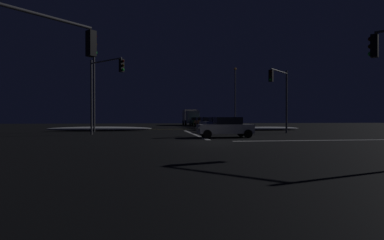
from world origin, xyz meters
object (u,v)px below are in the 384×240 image
(streetlamp_right_far, at_px, (235,93))
(sedan_green, at_px, (196,122))
(sedan_blue, at_px, (217,124))
(box_truck, at_px, (190,117))
(sedan_silver_crossing, at_px, (225,127))
(streetlamp_left_near, at_px, (94,80))
(traffic_signal_ne, at_px, (280,89))
(sedan_black, at_px, (226,125))
(sedan_white, at_px, (208,123))
(traffic_signal_sw, at_px, (35,53))
(sedan_orange, at_px, (202,122))
(traffic_signal_nw, at_px, (103,82))

(streetlamp_right_far, bearing_deg, sedan_green, 143.61)
(streetlamp_right_far, bearing_deg, sedan_blue, -113.73)
(box_truck, xyz_separation_m, sedan_silver_crossing, (-1.99, -37.66, -0.91))
(streetlamp_left_near, bearing_deg, traffic_signal_ne, -19.38)
(sedan_black, distance_m, box_truck, 30.17)
(sedan_white, relative_size, traffic_signal_sw, 0.79)
(sedan_orange, bearing_deg, sedan_white, -92.48)
(sedan_blue, xyz_separation_m, sedan_green, (0.13, 18.16, 0.00))
(traffic_signal_sw, bearing_deg, box_truck, 76.66)
(sedan_blue, distance_m, sedan_green, 18.16)
(sedan_blue, height_order, traffic_signal_sw, traffic_signal_sw)
(sedan_black, height_order, sedan_orange, same)
(sedan_orange, distance_m, streetlamp_right_far, 7.72)
(sedan_blue, bearing_deg, sedan_silver_crossing, -99.27)
(traffic_signal_sw, bearing_deg, streetlamp_left_near, 95.20)
(sedan_silver_crossing, height_order, streetlamp_right_far, streetlamp_right_far)
(sedan_blue, xyz_separation_m, sedan_silver_crossing, (-2.10, -12.86, 0.00))
(sedan_silver_crossing, relative_size, traffic_signal_ne, 0.70)
(sedan_black, bearing_deg, box_truck, 89.72)
(sedan_black, xyz_separation_m, sedan_green, (0.39, 23.52, 0.00))
(sedan_white, height_order, traffic_signal_ne, traffic_signal_ne)
(sedan_green, distance_m, traffic_signal_ne, 27.25)
(sedan_white, bearing_deg, sedan_silver_crossing, -96.20)
(sedan_silver_crossing, distance_m, traffic_signal_nw, 11.36)
(sedan_orange, xyz_separation_m, streetlamp_right_far, (5.86, 1.43, 4.82))
(sedan_black, xyz_separation_m, streetlamp_right_far, (6.32, 19.15, 4.82))
(sedan_black, bearing_deg, streetlamp_right_far, 71.74)
(traffic_signal_ne, relative_size, streetlamp_right_far, 0.62)
(sedan_blue, relative_size, sedan_silver_crossing, 1.00)
(traffic_signal_nw, relative_size, streetlamp_left_near, 0.69)
(traffic_signal_nw, height_order, streetlamp_left_near, streetlamp_left_near)
(sedan_black, bearing_deg, streetlamp_left_near, 166.95)
(sedan_white, xyz_separation_m, sedan_silver_crossing, (-2.01, -18.51, 0.00))
(streetlamp_left_near, bearing_deg, sedan_orange, 46.03)
(sedan_silver_crossing, bearing_deg, streetlamp_left_near, 137.82)
(streetlamp_left_near, xyz_separation_m, streetlamp_right_far, (19.92, 16.00, 0.05))
(sedan_blue, bearing_deg, traffic_signal_sw, -115.67)
(box_truck, distance_m, traffic_signal_ne, 33.73)
(traffic_signal_nw, xyz_separation_m, streetlamp_left_near, (-1.92, 6.42, 0.95))
(sedan_orange, bearing_deg, traffic_signal_sw, -108.02)
(sedan_green, bearing_deg, traffic_signal_ne, -81.33)
(traffic_signal_sw, relative_size, streetlamp_left_near, 0.56)
(sedan_black, relative_size, streetlamp_right_far, 0.44)
(sedan_orange, relative_size, sedan_silver_crossing, 1.00)
(box_truck, bearing_deg, streetlamp_left_near, -116.98)
(traffic_signal_nw, xyz_separation_m, streetlamp_right_far, (17.99, 22.42, 1.00))
(sedan_blue, distance_m, traffic_signal_sw, 27.45)
(sedan_orange, bearing_deg, sedan_green, 90.68)
(streetlamp_right_far, bearing_deg, sedan_orange, -166.30)
(sedan_silver_crossing, bearing_deg, box_truck, 86.97)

